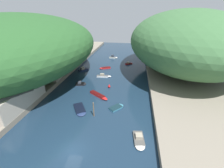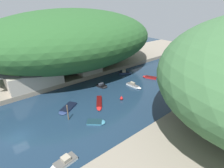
# 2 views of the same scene
# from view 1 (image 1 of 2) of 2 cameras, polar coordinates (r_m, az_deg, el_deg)

# --- Properties ---
(water_surface) EXTENTS (130.00, 130.00, 0.00)m
(water_surface) POSITION_cam_1_polar(r_m,az_deg,el_deg) (50.96, -1.92, 2.22)
(water_surface) COLOR #192D42
(water_surface) RESTS_ON ground
(left_bank) EXTENTS (22.00, 120.00, 1.22)m
(left_bank) POSITION_cam_1_polar(r_m,az_deg,el_deg) (60.26, -25.74, 4.01)
(left_bank) COLOR gray
(left_bank) RESTS_ON ground
(right_bank) EXTENTS (22.00, 120.00, 1.22)m
(right_bank) POSITION_cam_1_polar(r_m,az_deg,el_deg) (52.30, 25.72, 0.90)
(right_bank) COLOR gray
(right_bank) RESTS_ON ground
(hillside_left) EXTENTS (43.04, 60.26, 19.13)m
(hillside_left) POSITION_cam_1_polar(r_m,az_deg,el_deg) (54.72, -31.48, 12.03)
(hillside_left) COLOR #285628
(hillside_left) RESTS_ON left_bank
(hillside_right) EXTENTS (37.72, 52.81, 20.34)m
(hillside_right) POSITION_cam_1_polar(r_m,az_deg,el_deg) (59.25, 26.30, 14.53)
(hillside_right) COLOR #3D6B3D
(hillside_right) RESTS_ON right_bank
(waterfront_building) EXTENTS (8.93, 14.75, 7.20)m
(waterfront_building) POSITION_cam_1_polar(r_m,az_deg,el_deg) (39.67, -34.91, -2.03)
(waterfront_building) COLOR #B2A899
(waterfront_building) RESTS_ON left_bank
(boathouse_shed) EXTENTS (6.13, 8.02, 5.39)m
(boathouse_shed) POSITION_cam_1_polar(r_m,az_deg,el_deg) (51.37, -21.69, 5.35)
(boathouse_shed) COLOR #B2A899
(boathouse_shed) RESTS_ON left_bank
(boat_navy_launch) EXTENTS (5.81, 4.60, 0.59)m
(boat_navy_launch) POSITION_cam_1_polar(r_m,az_deg,el_deg) (39.99, -4.82, -4.44)
(boat_navy_launch) COLOR red
(boat_navy_launch) RESTS_ON water_surface
(boat_red_skiff) EXTENTS (3.44, 2.77, 0.96)m
(boat_red_skiff) POSITION_cam_1_polar(r_m,az_deg,el_deg) (65.59, 6.49, 7.81)
(boat_red_skiff) COLOR red
(boat_red_skiff) RESTS_ON water_surface
(boat_open_rowboat) EXTENTS (4.47, 5.52, 0.41)m
(boat_open_rowboat) POSITION_cam_1_polar(r_m,az_deg,el_deg) (35.40, -12.09, -9.59)
(boat_open_rowboat) COLOR navy
(boat_open_rowboat) RESTS_ON water_surface
(boat_far_upstream) EXTENTS (4.51, 3.19, 0.51)m
(boat_far_upstream) POSITION_cam_1_polar(r_m,az_deg,el_deg) (59.93, -2.81, 6.14)
(boat_far_upstream) COLOR red
(boat_far_upstream) RESTS_ON water_surface
(boat_mid_channel) EXTENTS (3.49, 2.53, 1.01)m
(boat_mid_channel) POSITION_cam_1_polar(r_m,az_deg,el_deg) (47.31, -11.73, 0.13)
(boat_mid_channel) COLOR black
(boat_mid_channel) RESTS_ON water_surface
(boat_small_dinghy) EXTENTS (4.21, 4.39, 1.36)m
(boat_small_dinghy) POSITION_cam_1_polar(r_m,az_deg,el_deg) (58.84, -10.70, 5.51)
(boat_small_dinghy) COLOR navy
(boat_small_dinghy) RESTS_ON water_surface
(boat_yellow_tender) EXTENTS (5.08, 1.61, 1.25)m
(boat_yellow_tender) POSITION_cam_1_polar(r_m,az_deg,el_deg) (51.87, -3.07, 3.09)
(boat_yellow_tender) COLOR white
(boat_yellow_tender) RESTS_ON water_surface
(boat_moored_right) EXTENTS (4.13, 1.64, 1.59)m
(boat_moored_right) POSITION_cam_1_polar(r_m,az_deg,el_deg) (73.85, 0.55, 10.16)
(boat_moored_right) COLOR silver
(boat_moored_right) RESTS_ON water_surface
(boat_far_right_bank) EXTENTS (2.21, 4.38, 1.11)m
(boat_far_right_bank) POSITION_cam_1_polar(r_m,az_deg,el_deg) (28.02, 10.28, -20.33)
(boat_far_right_bank) COLOR silver
(boat_far_right_bank) RESTS_ON water_surface
(boat_cabin_cruiser) EXTENTS (3.69, 3.87, 0.40)m
(boat_cabin_cruiser) POSITION_cam_1_polar(r_m,az_deg,el_deg) (35.55, 1.96, -8.79)
(boat_cabin_cruiser) COLOR teal
(boat_cabin_cruiser) RESTS_ON water_surface
(mooring_post_nearest) EXTENTS (0.23, 0.23, 3.53)m
(mooring_post_nearest) POSITION_cam_1_polar(r_m,az_deg,el_deg) (32.31, -7.02, -9.56)
(mooring_post_nearest) COLOR brown
(mooring_post_nearest) RESTS_ON water_surface
(channel_buoy_near) EXTENTS (0.77, 0.77, 1.16)m
(channel_buoy_near) POSITION_cam_1_polar(r_m,az_deg,el_deg) (44.40, -1.08, -0.87)
(channel_buoy_near) COLOR red
(channel_buoy_near) RESTS_ON water_surface
(person_on_quay) EXTENTS (0.23, 0.38, 1.69)m
(person_on_quay) POSITION_cam_1_polar(r_m,az_deg,el_deg) (38.98, -32.37, -6.44)
(person_on_quay) COLOR #282D3D
(person_on_quay) RESTS_ON left_bank
(person_by_boathouse) EXTENTS (0.29, 0.42, 1.69)m
(person_by_boathouse) POSITION_cam_1_polar(r_m,az_deg,el_deg) (42.38, -26.65, -2.56)
(person_by_boathouse) COLOR #282D3D
(person_by_boathouse) RESTS_ON left_bank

